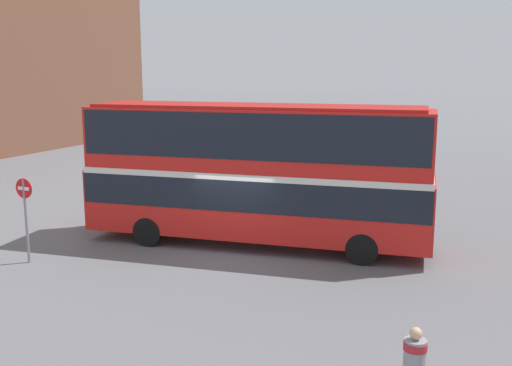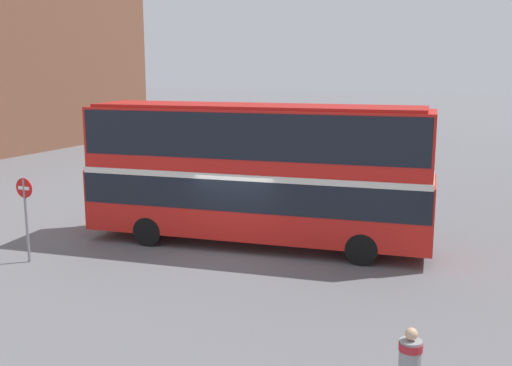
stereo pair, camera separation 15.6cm
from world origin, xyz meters
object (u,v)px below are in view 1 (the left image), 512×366
(pedestrian_foreground, at_px, (414,362))
(double_decker_bus, at_px, (256,166))
(parked_car_kerb_near, at_px, (236,152))
(no_entry_sign, at_px, (25,207))

(pedestrian_foreground, bearing_deg, double_decker_bus, -75.49)
(double_decker_bus, xyz_separation_m, pedestrian_foreground, (6.35, -8.14, -1.66))
(parked_car_kerb_near, height_order, no_entry_sign, no_entry_sign)
(parked_car_kerb_near, bearing_deg, no_entry_sign, -75.47)
(pedestrian_foreground, height_order, no_entry_sign, no_entry_sign)
(no_entry_sign, bearing_deg, pedestrian_foreground, -17.28)
(no_entry_sign, bearing_deg, double_decker_bus, 38.48)
(pedestrian_foreground, xyz_separation_m, parked_car_kerb_near, (-13.99, 22.88, -0.21))
(double_decker_bus, xyz_separation_m, no_entry_sign, (-5.58, -4.43, -0.92))
(pedestrian_foreground, bearing_deg, no_entry_sign, -40.74)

